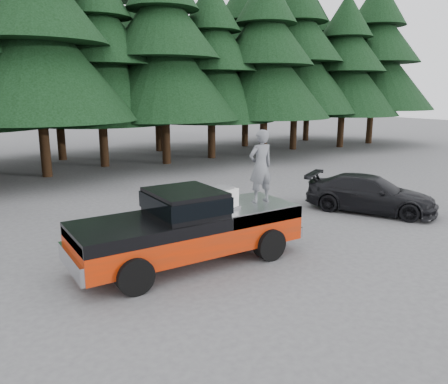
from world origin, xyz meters
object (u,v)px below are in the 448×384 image
air_compressor (221,200)px  pickup_truck (189,238)px  man_on_bed (261,166)px  parked_car (370,194)px

air_compressor → pickup_truck: bearing=150.5°
man_on_bed → air_compressor: bearing=5.3°
pickup_truck → man_on_bed: man_on_bed is taller
pickup_truck → man_on_bed: bearing=-2.2°
air_compressor → parked_car: size_ratio=0.16×
man_on_bed → parked_car: size_ratio=0.43×
parked_car → pickup_truck: bearing=156.3°
man_on_bed → parked_car: (5.69, 0.86, -1.66)m
pickup_truck → air_compressor: bearing=-10.4°
pickup_truck → parked_car: bearing=5.6°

